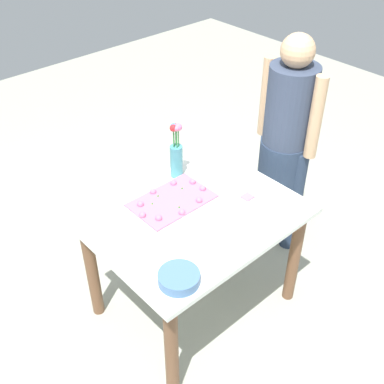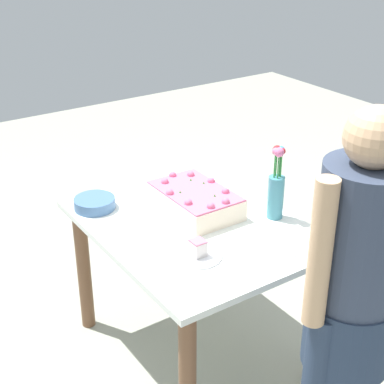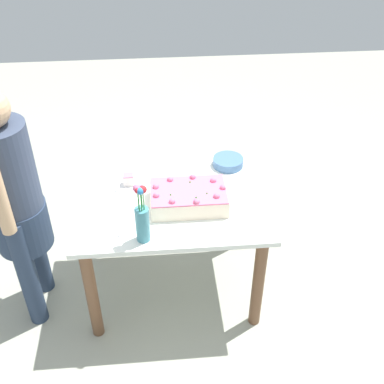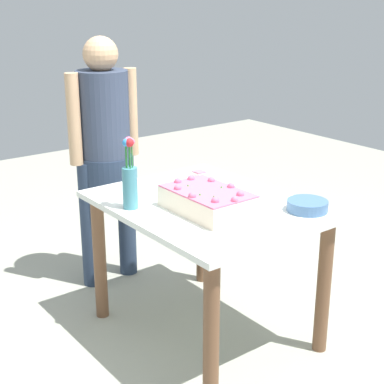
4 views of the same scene
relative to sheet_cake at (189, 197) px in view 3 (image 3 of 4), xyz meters
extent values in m
plane|color=#9FA191|center=(-0.10, 0.07, -0.78)|extent=(8.00, 8.00, 0.00)
cube|color=white|center=(-0.10, 0.07, -0.07)|extent=(1.11, 0.86, 0.03)
cylinder|color=brown|center=(-0.58, -0.28, -0.43)|extent=(0.07, 0.07, 0.70)
cylinder|color=brown|center=(0.38, -0.28, -0.43)|extent=(0.07, 0.07, 0.70)
cylinder|color=brown|center=(-0.58, 0.43, -0.43)|extent=(0.07, 0.07, 0.70)
cylinder|color=brown|center=(0.38, 0.43, -0.43)|extent=(0.07, 0.07, 0.70)
cube|color=#FFE8CA|center=(0.00, 0.00, -0.01)|extent=(0.43, 0.28, 0.10)
cube|color=pink|center=(0.00, 0.00, 0.05)|extent=(0.42, 0.27, 0.01)
sphere|color=pink|center=(0.19, 0.00, 0.06)|extent=(0.04, 0.04, 0.04)
sphere|color=pink|center=(0.15, 0.08, 0.06)|extent=(0.04, 0.04, 0.04)
sphere|color=pink|center=(0.03, 0.12, 0.06)|extent=(0.04, 0.04, 0.04)
sphere|color=pink|center=(-0.10, 0.10, 0.06)|extent=(0.04, 0.04, 0.04)
sphere|color=pink|center=(-0.18, 0.04, 0.06)|extent=(0.04, 0.04, 0.04)
sphere|color=pink|center=(-0.18, -0.04, 0.06)|extent=(0.04, 0.04, 0.04)
sphere|color=pink|center=(-0.10, -0.10, 0.06)|extent=(0.04, 0.04, 0.04)
sphere|color=pink|center=(0.03, -0.12, 0.06)|extent=(0.04, 0.04, 0.04)
sphere|color=pink|center=(0.15, -0.08, 0.06)|extent=(0.04, 0.04, 0.04)
cone|color=#2D8438|center=(-0.10, -0.04, 0.05)|extent=(0.02, 0.02, 0.02)
cone|color=#2D8438|center=(0.01, 0.08, 0.05)|extent=(0.02, 0.02, 0.02)
cone|color=#2D8438|center=(0.04, -0.07, 0.05)|extent=(0.02, 0.02, 0.02)
cone|color=#2D8438|center=(0.10, -0.04, 0.05)|extent=(0.02, 0.02, 0.02)
cylinder|color=white|center=(-0.34, 0.22, -0.05)|extent=(0.20, 0.20, 0.01)
cube|color=white|center=(-0.34, 0.22, -0.02)|extent=(0.06, 0.06, 0.06)
cube|color=#D1718F|center=(-0.34, 0.22, 0.02)|extent=(0.06, 0.06, 0.01)
cube|color=silver|center=(-0.48, -0.17, -0.05)|extent=(0.20, 0.14, 0.00)
cylinder|color=teal|center=(-0.26, -0.27, 0.05)|extent=(0.07, 0.07, 0.20)
cylinder|color=#2D8438|center=(-0.24, -0.27, 0.21)|extent=(0.01, 0.01, 0.12)
sphere|color=red|center=(-0.24, -0.27, 0.27)|extent=(0.04, 0.04, 0.04)
cylinder|color=#2D8438|center=(-0.25, -0.25, 0.21)|extent=(0.01, 0.01, 0.12)
sphere|color=#D76B90|center=(-0.25, -0.25, 0.27)|extent=(0.03, 0.03, 0.03)
cylinder|color=#2D8438|center=(-0.27, -0.26, 0.21)|extent=(0.01, 0.01, 0.12)
sphere|color=#D76799|center=(-0.27, -0.26, 0.27)|extent=(0.04, 0.04, 0.04)
cylinder|color=#2D8438|center=(-0.27, -0.28, 0.21)|extent=(0.01, 0.01, 0.12)
sphere|color=red|center=(-0.27, -0.28, 0.27)|extent=(0.03, 0.03, 0.03)
cylinder|color=#2D8438|center=(-0.26, -0.28, 0.21)|extent=(0.01, 0.01, 0.12)
sphere|color=#2D80C9|center=(-0.26, -0.28, 0.27)|extent=(0.04, 0.04, 0.04)
cylinder|color=#486F9E|center=(0.28, 0.38, -0.03)|extent=(0.19, 0.19, 0.05)
cylinder|color=#293850|center=(-0.95, -0.14, -0.39)|extent=(0.11, 0.11, 0.78)
cylinder|color=#293850|center=(-0.95, 0.12, -0.39)|extent=(0.11, 0.11, 0.78)
cylinder|color=#293850|center=(-0.95, -0.01, -0.12)|extent=(0.31, 0.32, 0.28)
cylinder|color=#354056|center=(-0.95, -0.01, 0.26)|extent=(0.30, 0.30, 0.52)
cylinder|color=tan|center=(-0.95, 0.18, 0.26)|extent=(0.08, 0.08, 0.52)
camera|label=1|loc=(1.25, 1.53, 1.60)|focal=45.00mm
camera|label=2|loc=(-2.02, 1.38, 1.23)|focal=55.00mm
camera|label=3|loc=(-0.17, -2.15, 1.67)|focal=45.00mm
camera|label=4|loc=(2.03, -1.65, 0.92)|focal=55.00mm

